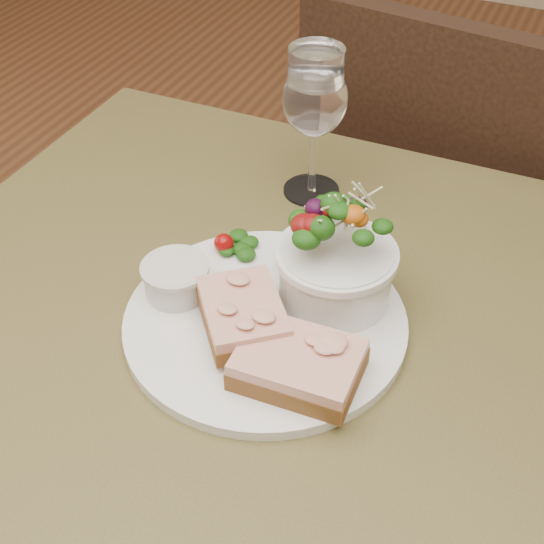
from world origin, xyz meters
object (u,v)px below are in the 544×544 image
at_px(chair_far, 434,292).
at_px(wine_glass, 315,103).
at_px(sandwich_back, 243,314).
at_px(salad_bowl, 337,252).
at_px(sandwich_front, 298,364).
at_px(cafe_table, 249,397).
at_px(ramekin, 176,278).
at_px(dinner_plate, 265,322).

distance_m(chair_far, wine_glass, 0.71).
bearing_deg(wine_glass, sandwich_back, -82.74).
bearing_deg(sandwich_back, salad_bowl, 103.52).
bearing_deg(sandwich_front, sandwich_back, 153.44).
distance_m(cafe_table, chair_far, 0.75).
bearing_deg(chair_far, sandwich_back, 91.67).
xyz_separation_m(chair_far, sandwich_back, (-0.08, -0.66, 0.49)).
bearing_deg(chair_far, ramekin, 83.92).
bearing_deg(chair_far, dinner_plate, 92.48).
xyz_separation_m(ramekin, wine_glass, (0.05, 0.24, 0.09)).
bearing_deg(cafe_table, chair_far, 82.53).
distance_m(cafe_table, ramekin, 0.16).
bearing_deg(wine_glass, ramekin, -102.33).
bearing_deg(sandwich_back, wine_glass, 148.20).
height_order(chair_far, wine_glass, wine_glass).
height_order(cafe_table, dinner_plate, dinner_plate).
height_order(sandwich_front, wine_glass, wine_glass).
xyz_separation_m(cafe_table, ramekin, (-0.09, 0.01, 0.13)).
height_order(salad_bowl, wine_glass, wine_glass).
height_order(dinner_plate, sandwich_back, sandwich_back).
distance_m(sandwich_front, sandwich_back, 0.08).
bearing_deg(dinner_plate, sandwich_back, -116.16).
bearing_deg(cafe_table, salad_bowl, 48.10).
relative_size(ramekin, salad_bowl, 0.52).
relative_size(dinner_plate, salad_bowl, 2.25).
height_order(sandwich_front, salad_bowl, salad_bowl).
height_order(dinner_plate, salad_bowl, salad_bowl).
relative_size(sandwich_back, salad_bowl, 0.99).
bearing_deg(sandwich_front, dinner_plate, 133.76).
xyz_separation_m(dinner_plate, salad_bowl, (0.05, 0.06, 0.07)).
height_order(dinner_plate, sandwich_front, sandwich_front).
distance_m(chair_far, sandwich_front, 0.85).
relative_size(sandwich_front, ramekin, 1.75).
relative_size(chair_far, dinner_plate, 3.15).
bearing_deg(wine_glass, dinner_plate, -79.14).
xyz_separation_m(cafe_table, sandwich_front, (0.07, -0.04, 0.13)).
bearing_deg(wine_glass, sandwich_front, -70.54).
bearing_deg(chair_far, cafe_table, 91.45).
height_order(dinner_plate, wine_glass, wine_glass).
bearing_deg(ramekin, cafe_table, -7.99).
distance_m(dinner_plate, ramekin, 0.10).
xyz_separation_m(sandwich_back, wine_glass, (-0.03, 0.27, 0.09)).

